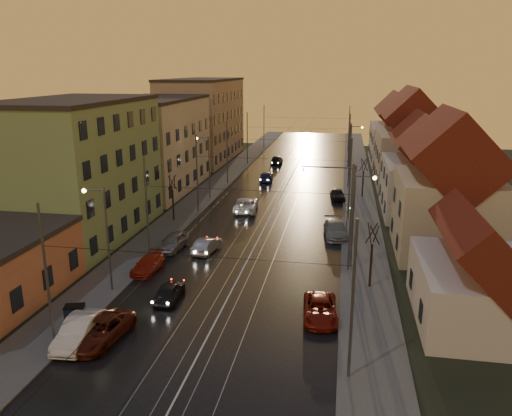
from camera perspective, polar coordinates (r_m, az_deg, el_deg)
The scene contains 49 objects.
ground at distance 34.79m, azimuth -4.14°, elevation -11.93°, with size 160.00×160.00×0.00m, color black.
road at distance 72.10m, azimuth 3.60°, elevation 2.74°, with size 16.00×120.00×0.04m, color black.
sidewalk_left at distance 73.84m, azimuth -4.14°, elevation 3.09°, with size 4.00×120.00×0.15m, color #4C4C4C.
sidewalk_right at distance 71.70m, azimuth 11.57°, elevation 2.43°, with size 4.00×120.00×0.15m, color #4C4C4C.
tram_rail_0 at distance 72.36m, azimuth 1.87°, elevation 2.84°, with size 0.06×120.00×0.03m, color gray.
tram_rail_1 at distance 72.18m, azimuth 2.99°, elevation 2.80°, with size 0.06×120.00×0.03m, color gray.
tram_rail_2 at distance 72.01m, azimuth 4.21°, elevation 2.75°, with size 0.06×120.00×0.03m, color gray.
tram_rail_3 at distance 71.89m, azimuth 5.34°, elevation 2.70°, with size 0.06×120.00×0.03m, color gray.
apartment_left_1 at distance 51.52m, azimuth -19.61°, elevation 4.02°, with size 10.00×18.00×13.00m, color #779961.
apartment_left_2 at distance 69.41m, azimuth -11.52°, elevation 6.98°, with size 10.00×20.00×12.00m, color beige.
apartment_left_3 at distance 91.87m, azimuth -6.07°, elevation 9.89°, with size 10.00×24.00×14.00m, color tan.
house_right_0 at distance 35.68m, azimuth 24.44°, elevation -7.48°, with size 8.16×10.20×5.80m.
house_right_1 at distance 47.01m, azimuth 21.08°, elevation 1.51°, with size 8.67×10.20×10.80m.
house_right_2 at distance 59.69m, azimuth 18.77°, elevation 3.76°, with size 9.18×12.24×9.20m.
house_right_3 at distance 74.15m, azimuth 17.22°, elevation 6.98°, with size 9.18×14.28×11.50m.
house_right_4 at distance 91.98m, azimuth 15.89°, elevation 8.17°, with size 9.18×16.32×10.00m.
catenary_pole_l_0 at distance 31.17m, azimuth -22.79°, elevation -7.46°, with size 0.16×0.16×9.00m, color #595B60.
catenary_pole_r_0 at distance 26.53m, azimuth 10.98°, elevation -10.55°, with size 0.16×0.16×9.00m, color #595B60.
catenary_pole_l_1 at distance 43.73m, azimuth -12.35°, elevation -0.08°, with size 0.16×0.16×9.00m, color #595B60.
catenary_pole_r_1 at distance 40.55m, azimuth 10.78°, elevation -1.23°, with size 0.16×0.16×9.00m, color #595B60.
catenary_pole_l_2 at distance 57.47m, azimuth -6.75°, elevation 3.91°, with size 0.16×0.16×9.00m, color #595B60.
catenary_pole_r_2 at distance 55.09m, azimuth 10.69°, elevation 3.24°, with size 0.16×0.16×9.00m, color #595B60.
catenary_pole_l_3 at distance 71.72m, azimuth -3.31°, elevation 6.33°, with size 0.16×0.16×9.00m, color #595B60.
catenary_pole_r_3 at distance 69.83m, azimuth 10.63°, elevation 5.83°, with size 0.16×0.16×9.00m, color #595B60.
catenary_pole_l_4 at distance 86.22m, azimuth -1.01°, elevation 7.93°, with size 0.16×0.16×9.00m, color #595B60.
catenary_pole_r_4 at distance 84.65m, azimuth 10.60°, elevation 7.52°, with size 0.16×0.16×9.00m, color #595B60.
catenary_pole_l_5 at distance 103.81m, azimuth 0.91°, elevation 9.24°, with size 0.16×0.16×9.00m, color #595B60.
catenary_pole_r_5 at distance 102.51m, azimuth 10.57°, elevation 8.90°, with size 0.16×0.16×9.00m, color #595B60.
street_lamp_0 at distance 37.75m, azimuth -17.07°, elevation -2.32°, with size 1.75×0.32×8.00m.
street_lamp_1 at distance 41.42m, azimuth 11.49°, elevation -0.36°, with size 1.75×0.32×8.00m.
street_lamp_2 at distance 63.19m, azimuth -5.64°, elevation 5.37°, with size 1.75×0.32×8.00m.
street_lamp_3 at distance 76.69m, azimuth 11.01°, elevation 6.97°, with size 1.75×0.32×8.00m.
traffic_light_mast at distance 49.21m, azimuth 10.02°, elevation 1.91°, with size 5.30×0.32×7.20m.
bare_tree_0 at distance 54.71m, azimuth -9.48°, elevation 1.04°, with size 1.09×1.09×5.11m.
bare_tree_1 at distance 38.42m, azimuth 13.05°, elevation -5.50°, with size 1.09×1.09×5.11m.
bare_tree_2 at distance 65.34m, azimuth 12.14°, elevation 3.29°, with size 1.09×1.09×5.11m.
driving_car_0 at distance 36.81m, azimuth -9.89°, elevation -9.37°, with size 1.56×3.87×1.32m, color black.
driving_car_1 at distance 45.46m, azimuth -5.68°, elevation -4.26°, with size 1.41×4.04×1.33m, color #98999D.
driving_car_2 at distance 58.16m, azimuth -1.15°, elevation 0.39°, with size 2.57×5.58×1.55m, color white.
driving_car_3 at distance 73.87m, azimuth 1.20°, elevation 3.61°, with size 1.91×4.69×1.36m, color #1A244E.
driving_car_4 at distance 87.16m, azimuth 2.38°, elevation 5.53°, with size 1.86×4.61×1.57m, color black.
parked_left_0 at distance 32.89m, azimuth -19.56°, elevation -13.08°, with size 1.64×4.72×1.55m, color silver.
parked_left_1 at distance 32.65m, azimuth -17.34°, elevation -13.21°, with size 2.36×5.12×1.42m, color #51180E.
parked_left_2 at distance 42.07m, azimuth -12.25°, elevation -6.31°, with size 1.71×4.22×1.22m, color #A22010.
parked_left_3 at distance 46.58m, azimuth -9.46°, elevation -3.80°, with size 1.77×4.39×1.50m, color gray.
parked_right_0 at distance 34.08m, azimuth 7.35°, elevation -11.40°, with size 2.20×4.77×1.33m, color maroon.
parked_right_1 at distance 49.97m, azimuth 9.05°, elevation -2.41°, with size 2.12×5.23×1.52m, color #9A9BA0.
parked_right_2 at distance 64.10m, azimuth 9.30°, elevation 1.56°, with size 1.67×4.14×1.41m, color black.
dumpster at distance 35.10m, azimuth -19.99°, elevation -11.36°, with size 1.20×0.80×1.10m, color black.
Camera 1 is at (7.78, -29.85, 16.08)m, focal length 35.00 mm.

